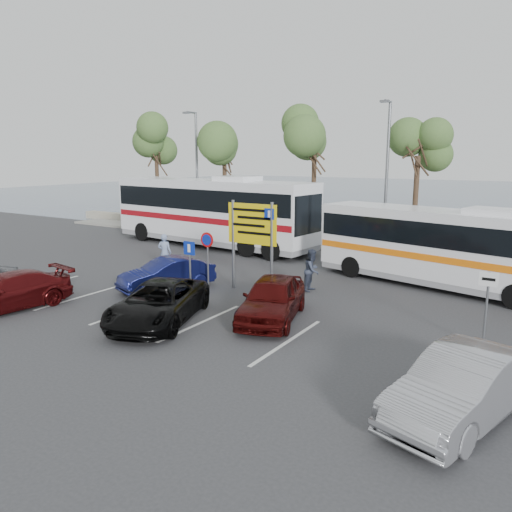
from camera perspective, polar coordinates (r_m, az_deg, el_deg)
The scene contains 24 objects.
ground at distance 18.23m, azimuth -8.55°, elevation -5.74°, with size 120.00×120.00×0.00m, color #333336.
kerb_strip at distance 29.95m, azimuth 9.06°, elevation 1.14°, with size 44.00×2.40×0.15m, color gray.
seawall at distance 31.74m, azimuth 10.48°, elevation 2.08°, with size 48.00×0.80×0.60m, color #A39B82.
sea at distance 74.26m, azimuth 23.18°, elevation 6.36°, with size 140.00×140.00×0.00m, color #42536A.
tree_far_left at distance 37.22m, azimuth -11.38°, elevation 12.71°, with size 3.20×3.20×7.60m.
tree_left at distance 33.41m, azimuth -3.65°, elevation 12.52°, with size 3.20×3.20×7.20m.
tree_mid at distance 30.12m, azimuth 6.75°, elevation 13.83°, with size 3.20×3.20×8.00m.
tree_right at distance 28.06m, azimuth 18.15°, elevation 12.55°, with size 3.20×3.20×7.40m.
street_lamp_left at distance 34.23m, azimuth -6.86°, elevation 10.08°, with size 0.45×1.15×8.01m.
street_lamp_right at distance 28.01m, azimuth 14.69°, elevation 9.53°, with size 0.45×1.15×8.01m.
direction_sign at distance 19.62m, azimuth -0.44°, elevation 2.89°, with size 2.20×0.12×3.60m.
sign_no_stop at distance 20.02m, azimuth -5.57°, elevation 0.52°, with size 0.60×0.08×2.35m.
sign_parking at distance 18.57m, azimuth -7.57°, elevation -0.71°, with size 0.50×0.07×2.25m.
sign_taxi at distance 15.28m, azimuth 24.89°, elevation -4.52°, with size 0.50×0.07×2.20m.
lane_markings at distance 18.28m, azimuth -13.33°, elevation -5.86°, with size 12.02×4.20×0.01m, color silver, non-canonical shape.
coach_bus_left at distance 29.88m, azimuth -5.12°, elevation 4.85°, with size 13.72×4.19×4.21m.
coach_bus_right at distance 21.53m, azimuth 21.01°, elevation 0.58°, with size 11.13×4.68×3.39m.
car_blue at distance 20.43m, azimuth -10.15°, elevation -2.06°, with size 1.36×3.89×1.28m, color #10154C.
car_maroon at distance 19.56m, azimuth -26.59°, elevation -3.70°, with size 1.80×4.44×1.29m, color #520D0E.
car_red at distance 16.46m, azimuth 1.87°, elevation -4.86°, with size 1.71×4.26×1.45m, color #410A09.
suv_black at distance 16.52m, azimuth -11.08°, elevation -5.24°, with size 2.19×4.75×1.32m, color black.
car_silver_b at distance 11.32m, azimuth 22.61°, elevation -13.56°, with size 1.53×4.39×1.45m, color #9A9A9F.
pedestrian_near at distance 23.61m, azimuth -10.40°, elevation 0.37°, with size 0.65×0.43×1.79m, color #7E90B7.
pedestrian_far at distance 20.02m, azimuth 6.43°, elevation -1.62°, with size 0.82×0.64×1.70m, color #343B4E.
Camera 1 is at (11.40, -13.19, 5.33)m, focal length 35.00 mm.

